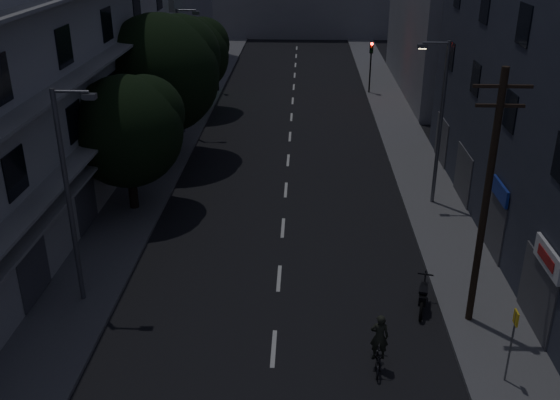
# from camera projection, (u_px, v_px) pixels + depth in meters

# --- Properties ---
(ground) EXTENTS (160.00, 160.00, 0.00)m
(ground) POSITION_uv_depth(u_px,v_px,m) (288.00, 157.00, 37.77)
(ground) COLOR black
(ground) RESTS_ON ground
(sidewalk_left) EXTENTS (3.00, 90.00, 0.15)m
(sidewalk_left) POSITION_uv_depth(u_px,v_px,m) (166.00, 155.00, 38.01)
(sidewalk_left) COLOR #565659
(sidewalk_left) RESTS_ON ground
(sidewalk_right) EXTENTS (3.00, 90.00, 0.15)m
(sidewalk_right) POSITION_uv_depth(u_px,v_px,m) (413.00, 158.00, 37.47)
(sidewalk_right) COLOR #565659
(sidewalk_right) RESTS_ON ground
(lane_markings) EXTENTS (0.15, 60.50, 0.01)m
(lane_markings) POSITION_uv_depth(u_px,v_px,m) (291.00, 126.00, 43.47)
(lane_markings) COLOR beige
(lane_markings) RESTS_ON ground
(building_left) EXTENTS (7.00, 36.00, 14.00)m
(building_left) POSITION_uv_depth(u_px,v_px,m) (28.00, 65.00, 28.95)
(building_left) COLOR #A7A7A2
(building_left) RESTS_ON ground
(building_far_right) EXTENTS (6.00, 20.00, 13.00)m
(building_far_right) POSITION_uv_depth(u_px,v_px,m) (443.00, 10.00, 50.18)
(building_far_right) COLOR slate
(building_far_right) RESTS_ON ground
(tree_near) EXTENTS (5.33, 5.33, 6.57)m
(tree_near) POSITION_uv_depth(u_px,v_px,m) (128.00, 127.00, 29.26)
(tree_near) COLOR black
(tree_near) RESTS_ON sidewalk_left
(tree_mid) EXTENTS (6.82, 6.82, 8.39)m
(tree_mid) POSITION_uv_depth(u_px,v_px,m) (161.00, 69.00, 35.40)
(tree_mid) COLOR black
(tree_mid) RESTS_ON sidewalk_left
(tree_far) EXTENTS (5.53, 5.53, 6.83)m
(tree_far) POSITION_uv_depth(u_px,v_px,m) (192.00, 52.00, 44.95)
(tree_far) COLOR black
(tree_far) RESTS_ON sidewalk_left
(traffic_signal_far_right) EXTENTS (0.28, 0.37, 4.10)m
(traffic_signal_far_right) POSITION_uv_depth(u_px,v_px,m) (371.00, 56.00, 50.26)
(traffic_signal_far_right) COLOR black
(traffic_signal_far_right) RESTS_ON sidewalk_right
(traffic_signal_far_left) EXTENTS (0.28, 0.37, 4.10)m
(traffic_signal_far_left) POSITION_uv_depth(u_px,v_px,m) (217.00, 55.00, 50.79)
(traffic_signal_far_left) COLOR black
(traffic_signal_far_left) RESTS_ON sidewalk_left
(street_lamp_left_near) EXTENTS (1.51, 0.25, 8.00)m
(street_lamp_left_near) POSITION_uv_depth(u_px,v_px,m) (70.00, 189.00, 21.63)
(street_lamp_left_near) COLOR slate
(street_lamp_left_near) RESTS_ON sidewalk_left
(street_lamp_right) EXTENTS (1.51, 0.25, 8.00)m
(street_lamp_right) POSITION_uv_depth(u_px,v_px,m) (439.00, 116.00, 29.67)
(street_lamp_right) COLOR #585A60
(street_lamp_right) RESTS_ON sidewalk_right
(street_lamp_left_far) EXTENTS (1.51, 0.25, 8.00)m
(street_lamp_left_far) POSITION_uv_depth(u_px,v_px,m) (182.00, 66.00, 40.02)
(street_lamp_left_far) COLOR slate
(street_lamp_left_far) RESTS_ON sidewalk_left
(utility_pole) EXTENTS (1.80, 0.24, 9.00)m
(utility_pole) POSITION_uv_depth(u_px,v_px,m) (486.00, 198.00, 20.30)
(utility_pole) COLOR black
(utility_pole) RESTS_ON sidewalk_right
(bus_stop_sign) EXTENTS (0.06, 0.35, 2.52)m
(bus_stop_sign) POSITION_uv_depth(u_px,v_px,m) (513.00, 334.00, 18.54)
(bus_stop_sign) COLOR #595B60
(bus_stop_sign) RESTS_ON sidewalk_right
(motorcycle) EXTENTS (0.73, 1.96, 1.28)m
(motorcycle) POSITION_uv_depth(u_px,v_px,m) (423.00, 297.00, 22.83)
(motorcycle) COLOR black
(motorcycle) RESTS_ON ground
(cyclist) EXTENTS (0.68, 1.62, 2.00)m
(cyclist) POSITION_uv_depth(u_px,v_px,m) (378.00, 350.00, 19.75)
(cyclist) COLOR black
(cyclist) RESTS_ON ground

